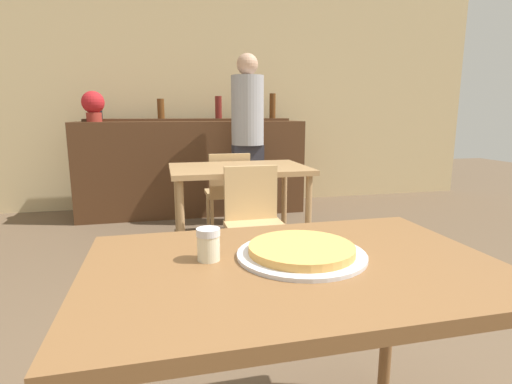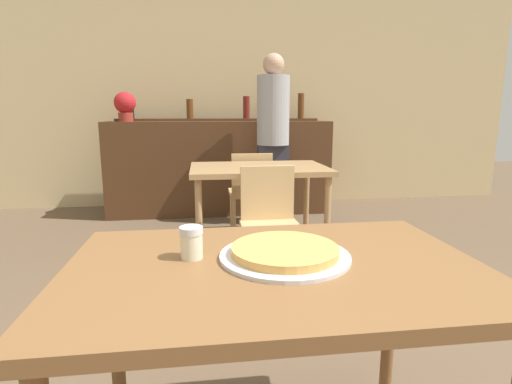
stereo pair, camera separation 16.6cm
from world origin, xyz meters
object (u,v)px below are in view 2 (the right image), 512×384
(potted_plant, at_px, (125,105))
(chair_far_side_back, at_px, (251,188))
(cheese_shaker, at_px, (191,242))
(person_standing, at_px, (273,133))
(pizza_tray, at_px, (285,253))
(chair_far_side_front, at_px, (270,217))

(potted_plant, bearing_deg, chair_far_side_back, -37.41)
(cheese_shaker, bearing_deg, chair_far_side_back, 79.39)
(cheese_shaker, distance_m, person_standing, 3.16)
(pizza_tray, distance_m, potted_plant, 3.82)
(pizza_tray, distance_m, person_standing, 3.14)
(pizza_tray, height_order, cheese_shaker, cheese_shaker)
(pizza_tray, bearing_deg, potted_plant, 106.68)
(cheese_shaker, bearing_deg, chair_far_side_front, 72.00)
(pizza_tray, relative_size, potted_plant, 1.18)
(cheese_shaker, relative_size, potted_plant, 0.29)
(cheese_shaker, xyz_separation_m, person_standing, (0.78, 3.06, 0.16))
(potted_plant, bearing_deg, person_standing, -18.41)
(potted_plant, bearing_deg, cheese_shaker, -77.23)
(chair_far_side_back, relative_size, potted_plant, 2.50)
(pizza_tray, xyz_separation_m, potted_plant, (-1.09, 3.62, 0.50))
(person_standing, xyz_separation_m, potted_plant, (-1.59, 0.53, 0.30))
(pizza_tray, bearing_deg, person_standing, 80.71)
(chair_far_side_front, height_order, person_standing, person_standing)
(potted_plant, bearing_deg, chair_far_side_front, -58.16)
(pizza_tray, bearing_deg, chair_far_side_back, 85.37)
(chair_far_side_back, bearing_deg, chair_far_side_front, 90.00)
(chair_far_side_back, distance_m, person_standing, 0.74)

